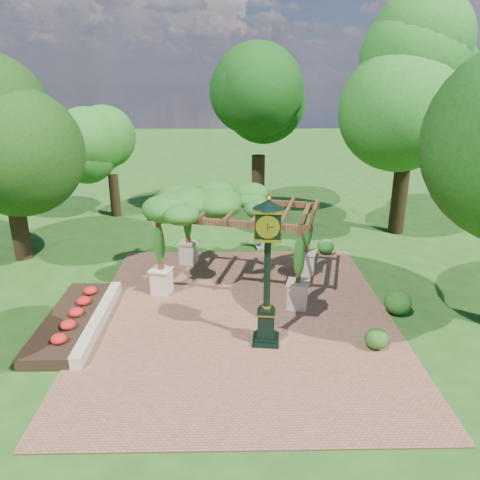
{
  "coord_description": "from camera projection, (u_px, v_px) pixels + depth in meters",
  "views": [
    {
      "loc": [
        -0.3,
        -12.95,
        7.64
      ],
      "look_at": [
        0.0,
        2.5,
        2.2
      ],
      "focal_mm": 35.0,
      "sensor_mm": 36.0,
      "label": 1
    }
  ],
  "objects": [
    {
      "name": "shrub_mid",
      "position": [
        398.0,
        302.0,
        15.71
      ],
      "size": [
        1.15,
        1.15,
        0.82
      ],
      "primitive_type": "ellipsoid",
      "rotation": [
        0.0,
        0.0,
        0.33
      ],
      "color": "#204F16",
      "rests_on": "brick_plaza"
    },
    {
      "name": "sundial",
      "position": [
        262.0,
        238.0,
        21.83
      ],
      "size": [
        0.69,
        0.69,
        1.08
      ],
      "rotation": [
        0.0,
        0.0,
        0.18
      ],
      "color": "#9C9C94",
      "rests_on": "ground"
    },
    {
      "name": "tree_east_far",
      "position": [
        413.0,
        80.0,
        21.73
      ],
      "size": [
        5.1,
        5.1,
        10.86
      ],
      "color": "black",
      "rests_on": "ground"
    },
    {
      "name": "ground",
      "position": [
        242.0,
        332.0,
        14.76
      ],
      "size": [
        120.0,
        120.0,
        0.0
      ],
      "primitive_type": "plane",
      "color": "#1E4714",
      "rests_on": "ground"
    },
    {
      "name": "flower_bed",
      "position": [
        71.0,
        321.0,
        15.07
      ],
      "size": [
        1.5,
        5.0,
        0.36
      ],
      "primitive_type": "cube",
      "color": "red",
      "rests_on": "ground"
    },
    {
      "name": "shrub_front",
      "position": [
        376.0,
        339.0,
        13.72
      ],
      "size": [
        0.82,
        0.82,
        0.62
      ],
      "primitive_type": "ellipsoid",
      "rotation": [
        0.0,
        0.0,
        0.22
      ],
      "color": "#245016",
      "rests_on": "brick_plaza"
    },
    {
      "name": "pergola",
      "position": [
        237.0,
        209.0,
        17.2
      ],
      "size": [
        6.51,
        4.93,
        3.65
      ],
      "rotation": [
        0.0,
        0.0,
        -0.25
      ],
      "color": "beige",
      "rests_on": "brick_plaza"
    },
    {
      "name": "border_wall",
      "position": [
        99.0,
        320.0,
        15.08
      ],
      "size": [
        0.35,
        5.0,
        0.4
      ],
      "primitive_type": "cube",
      "color": "#C6B793",
      "rests_on": "ground"
    },
    {
      "name": "pedestal_clock",
      "position": [
        267.0,
        260.0,
        13.27
      ],
      "size": [
        0.98,
        0.98,
        4.52
      ],
      "rotation": [
        0.0,
        0.0,
        -0.11
      ],
      "color": "black",
      "rests_on": "brick_plaza"
    },
    {
      "name": "tree_west_near",
      "position": [
        2.0,
        123.0,
        18.81
      ],
      "size": [
        4.58,
        4.58,
        8.51
      ],
      "color": "#362315",
      "rests_on": "ground"
    },
    {
      "name": "tree_north",
      "position": [
        259.0,
        107.0,
        25.52
      ],
      "size": [
        4.52,
        4.52,
        8.76
      ],
      "color": "#362115",
      "rests_on": "ground"
    },
    {
      "name": "shrub_back",
      "position": [
        326.0,
        247.0,
        21.04
      ],
      "size": [
        0.93,
        0.93,
        0.67
      ],
      "primitive_type": "ellipsoid",
      "rotation": [
        0.0,
        0.0,
        -0.29
      ],
      "color": "#24671E",
      "rests_on": "brick_plaza"
    },
    {
      "name": "brick_plaza",
      "position": [
        241.0,
        316.0,
        15.7
      ],
      "size": [
        10.0,
        12.0,
        0.04
      ],
      "primitive_type": "cube",
      "color": "brown",
      "rests_on": "ground"
    },
    {
      "name": "tree_west_far",
      "position": [
        110.0,
        142.0,
        25.66
      ],
      "size": [
        3.42,
        3.42,
        6.13
      ],
      "color": "black",
      "rests_on": "ground"
    }
  ]
}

